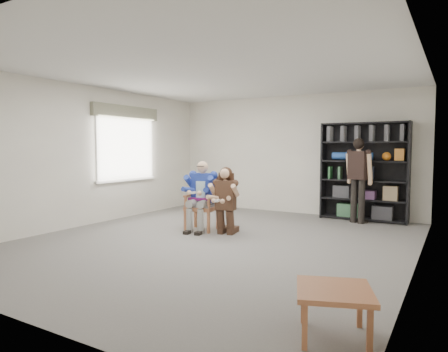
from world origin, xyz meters
The scene contains 9 objects.
room_shell centered at (0.00, 0.00, 1.40)m, with size 6.00×7.00×2.80m, color silver, non-canonical shape.
floor centered at (0.00, 0.00, 0.00)m, with size 6.00×7.00×0.01m, color slate.
window_left centered at (-2.95, 1.00, 1.63)m, with size 0.16×2.00×1.75m, color white, non-canonical shape.
armchair centered at (-0.71, 0.64, 0.51)m, with size 0.59×0.57×1.02m, color #B06E47, non-canonical shape.
seated_man centered at (-0.71, 0.64, 0.66)m, with size 0.57×0.79×1.32m, color #1A3897, non-canonical shape.
kneeling_woman centered at (-0.13, 0.52, 0.60)m, with size 0.51×0.81×1.21m, color #3D281B, non-canonical shape.
bookshelf centered at (1.70, 3.28, 1.05)m, with size 1.80×0.38×2.10m, color black, non-canonical shape.
standing_man centered at (1.67, 2.88, 0.88)m, with size 0.54×0.30×1.75m, color black, non-canonical shape.
side_table centered at (2.60, -2.39, 0.21)m, with size 0.60×0.60×0.41m, color #B06E47, non-canonical shape.
Camera 1 is at (3.43, -5.58, 1.55)m, focal length 32.00 mm.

